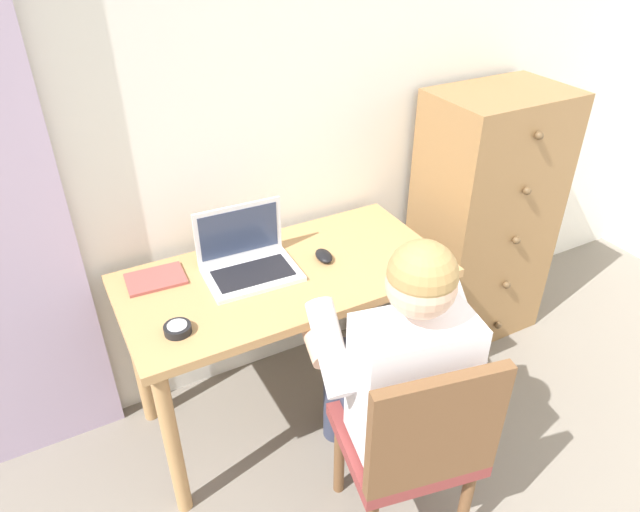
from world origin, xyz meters
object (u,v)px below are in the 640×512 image
(person_seated, at_px, (395,362))
(computer_mouse, at_px, (324,256))
(notebook_pad, at_px, (156,279))
(chair, at_px, (415,443))
(desk_clock, at_px, (178,329))
(dresser, at_px, (483,219))
(laptop, at_px, (248,259))
(desk, at_px, (285,296))

(person_seated, height_order, computer_mouse, person_seated)
(person_seated, bearing_deg, notebook_pad, 129.26)
(chair, height_order, person_seated, person_seated)
(chair, xyz_separation_m, computer_mouse, (0.06, 0.72, 0.27))
(chair, distance_m, desk_clock, 0.84)
(person_seated, bearing_deg, dresser, 34.07)
(laptop, relative_size, notebook_pad, 1.67)
(chair, relative_size, person_seated, 0.73)
(desk, xyz_separation_m, dresser, (1.10, 0.11, -0.01))
(desk_clock, bearing_deg, dresser, 9.52)
(desk, height_order, desk_clock, desk_clock)
(dresser, bearing_deg, computer_mouse, -173.64)
(desk_clock, height_order, notebook_pad, desk_clock)
(person_seated, distance_m, computer_mouse, 0.55)
(dresser, distance_m, person_seated, 1.16)
(chair, bearing_deg, computer_mouse, 84.99)
(computer_mouse, bearing_deg, chair, -88.59)
(desk, distance_m, person_seated, 0.56)
(chair, bearing_deg, dresser, 39.87)
(desk_clock, bearing_deg, laptop, 33.80)
(chair, height_order, laptop, laptop)
(dresser, bearing_deg, person_seated, -145.93)
(dresser, distance_m, computer_mouse, 0.94)
(chair, xyz_separation_m, desk_clock, (-0.56, 0.57, 0.27))
(dresser, bearing_deg, chair, -140.13)
(computer_mouse, bearing_deg, desk, -170.91)
(desk, bearing_deg, dresser, 5.77)
(person_seated, height_order, notebook_pad, person_seated)
(dresser, height_order, notebook_pad, dresser)
(dresser, bearing_deg, desk_clock, -170.48)
(dresser, xyz_separation_m, notebook_pad, (-1.54, 0.07, 0.12))
(desk_clock, distance_m, notebook_pad, 0.33)
(laptop, bearing_deg, desk_clock, -146.20)
(dresser, bearing_deg, laptop, -178.43)
(person_seated, bearing_deg, chair, -100.04)
(desk, distance_m, dresser, 1.11)
(chair, height_order, desk_clock, chair)
(dresser, distance_m, notebook_pad, 1.55)
(laptop, xyz_separation_m, notebook_pad, (-0.33, 0.10, -0.05))
(person_seated, relative_size, computer_mouse, 11.80)
(person_seated, distance_m, laptop, 0.68)
(person_seated, relative_size, laptop, 3.37)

